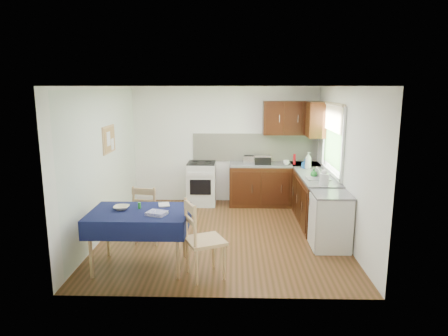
{
  "coord_description": "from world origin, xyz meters",
  "views": [
    {
      "loc": [
        0.19,
        -6.49,
        2.5
      ],
      "look_at": [
        0.02,
        0.31,
        1.1
      ],
      "focal_mm": 32.0,
      "sensor_mm": 36.0,
      "label": 1
    }
  ],
  "objects_px": {
    "chair_far": "(148,212)",
    "chair_near": "(201,237)",
    "dining_table": "(139,218)",
    "sandwich_press": "(262,159)",
    "dish_rack": "(318,178)",
    "toaster": "(249,160)",
    "kettle": "(324,178)"
  },
  "relations": [
    {
      "from": "chair_far",
      "to": "chair_near",
      "type": "xyz_separation_m",
      "value": [
        0.96,
        -1.18,
        0.05
      ]
    },
    {
      "from": "sandwich_press",
      "to": "dish_rack",
      "type": "xyz_separation_m",
      "value": [
        0.89,
        -1.38,
        -0.07
      ]
    },
    {
      "from": "dish_rack",
      "to": "kettle",
      "type": "xyz_separation_m",
      "value": [
        0.0,
        -0.44,
        0.09
      ]
    },
    {
      "from": "dining_table",
      "to": "toaster",
      "type": "distance_m",
      "value": 3.47
    },
    {
      "from": "dining_table",
      "to": "chair_near",
      "type": "height_order",
      "value": "chair_near"
    },
    {
      "from": "dish_rack",
      "to": "chair_far",
      "type": "bearing_deg",
      "value": -143.39
    },
    {
      "from": "chair_near",
      "to": "sandwich_press",
      "type": "bearing_deg",
      "value": -41.33
    },
    {
      "from": "chair_near",
      "to": "sandwich_press",
      "type": "relative_size",
      "value": 3.17
    },
    {
      "from": "toaster",
      "to": "kettle",
      "type": "bearing_deg",
      "value": -68.09
    },
    {
      "from": "chair_far",
      "to": "chair_near",
      "type": "relative_size",
      "value": 0.91
    },
    {
      "from": "chair_near",
      "to": "dish_rack",
      "type": "height_order",
      "value": "dish_rack"
    },
    {
      "from": "dish_rack",
      "to": "sandwich_press",
      "type": "bearing_deg",
      "value": 144.64
    },
    {
      "from": "dish_rack",
      "to": "kettle",
      "type": "height_order",
      "value": "kettle"
    },
    {
      "from": "toaster",
      "to": "dish_rack",
      "type": "xyz_separation_m",
      "value": [
        1.17,
        -1.41,
        -0.06
      ]
    },
    {
      "from": "chair_far",
      "to": "sandwich_press",
      "type": "relative_size",
      "value": 2.88
    },
    {
      "from": "dining_table",
      "to": "kettle",
      "type": "relative_size",
      "value": 5.08
    },
    {
      "from": "dining_table",
      "to": "sandwich_press",
      "type": "xyz_separation_m",
      "value": [
        1.9,
        3.02,
        0.28
      ]
    },
    {
      "from": "chair_far",
      "to": "kettle",
      "type": "xyz_separation_m",
      "value": [
        2.87,
        0.32,
        0.51
      ]
    },
    {
      "from": "toaster",
      "to": "kettle",
      "type": "relative_size",
      "value": 0.9
    },
    {
      "from": "toaster",
      "to": "dish_rack",
      "type": "height_order",
      "value": "dish_rack"
    },
    {
      "from": "sandwich_press",
      "to": "dish_rack",
      "type": "height_order",
      "value": "sandwich_press"
    },
    {
      "from": "dining_table",
      "to": "dish_rack",
      "type": "height_order",
      "value": "dish_rack"
    },
    {
      "from": "toaster",
      "to": "chair_near",
      "type": "bearing_deg",
      "value": -112.78
    },
    {
      "from": "dish_rack",
      "to": "toaster",
      "type": "bearing_deg",
      "value": 151.52
    },
    {
      "from": "chair_far",
      "to": "chair_near",
      "type": "bearing_deg",
      "value": 139.46
    },
    {
      "from": "kettle",
      "to": "dish_rack",
      "type": "bearing_deg",
      "value": 90.0
    },
    {
      "from": "chair_far",
      "to": "chair_near",
      "type": "distance_m",
      "value": 1.52
    },
    {
      "from": "dining_table",
      "to": "chair_far",
      "type": "bearing_deg",
      "value": 105.91
    },
    {
      "from": "dining_table",
      "to": "toaster",
      "type": "xyz_separation_m",
      "value": [
        1.61,
        3.06,
        0.27
      ]
    },
    {
      "from": "dining_table",
      "to": "chair_near",
      "type": "relative_size",
      "value": 1.27
    },
    {
      "from": "chair_far",
      "to": "dish_rack",
      "type": "height_order",
      "value": "dish_rack"
    },
    {
      "from": "chair_near",
      "to": "dish_rack",
      "type": "bearing_deg",
      "value": -68.81
    }
  ]
}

